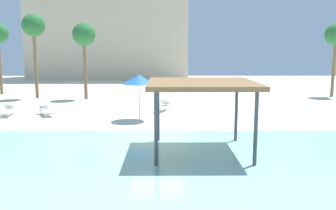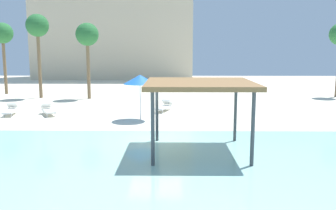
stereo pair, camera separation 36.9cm
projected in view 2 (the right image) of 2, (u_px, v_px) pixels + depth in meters
ground_plane at (156, 139)px, 16.87m from camera, size 80.00×80.00×0.00m
lagoon_water at (148, 178)px, 11.68m from camera, size 44.00×13.50×0.04m
shade_pavilion at (199, 86)px, 14.23m from camera, size 4.24×4.24×2.91m
beach_umbrella_blue_0 at (140, 79)px, 20.99m from camera, size 1.95×1.95×2.69m
lounge_chair_0 at (10, 110)px, 22.97m from camera, size 0.97×1.98×0.74m
lounge_chair_2 at (48, 110)px, 23.00m from camera, size 1.45×1.95×0.74m
lounge_chair_3 at (164, 106)px, 24.39m from camera, size 1.21×1.99×0.74m
palm_tree_1 at (87, 36)px, 29.74m from camera, size 1.90×1.90×6.33m
palm_tree_2 at (37, 28)px, 30.18m from camera, size 1.90×1.90×7.09m
palm_tree_3 at (3, 35)px, 32.95m from camera, size 1.90×1.90×6.57m
hotel_block_0 at (115, 7)px, 51.26m from camera, size 21.96×8.81×20.11m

